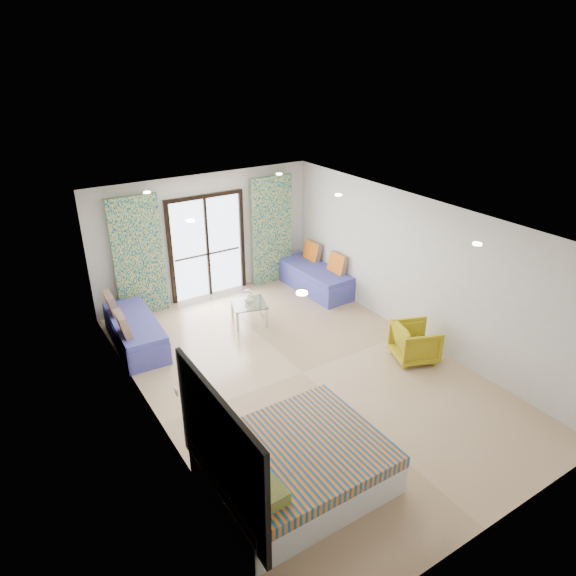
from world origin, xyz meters
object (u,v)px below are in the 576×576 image
coffee_table (249,305)px  armchair (415,341)px  bed (294,465)px  daybed_left (134,331)px  daybed_right (315,277)px

coffee_table → armchair: 3.29m
coffee_table → bed: bearing=-111.1°
bed → daybed_left: daybed_left is taller
coffee_table → daybed_right: bearing=16.0°
armchair → bed: bearing=131.5°
bed → daybed_right: 5.85m
daybed_left → armchair: (4.03, -3.11, 0.07)m
bed → daybed_left: size_ratio=1.09×
coffee_table → armchair: bearing=-56.2°
daybed_left → armchair: daybed_left is taller
bed → daybed_left: bearing=98.2°
daybed_right → armchair: size_ratio=2.73×
daybed_right → coffee_table: daybed_right is taller
bed → daybed_right: daybed_right is taller
daybed_right → coffee_table: (-2.04, -0.58, 0.09)m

